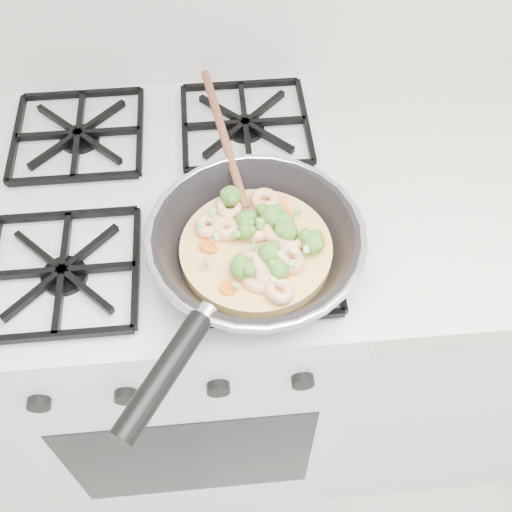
{
  "coord_description": "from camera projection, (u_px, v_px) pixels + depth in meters",
  "views": [
    {
      "loc": [
        0.09,
        1.01,
        1.67
      ],
      "look_at": [
        0.14,
        1.54,
        0.93
      ],
      "focal_mm": 42.81,
      "sensor_mm": 36.0,
      "label": 1
    }
  ],
  "objects": [
    {
      "name": "stove",
      "position": [
        188.0,
        327.0,
        1.38
      ],
      "size": [
        0.6,
        0.6,
        0.92
      ],
      "color": "white",
      "rests_on": "ground"
    },
    {
      "name": "skillet",
      "position": [
        255.0,
        246.0,
        0.89
      ],
      "size": [
        0.36,
        0.63,
        0.09
      ],
      "rotation": [
        0.0,
        0.0,
        0.41
      ],
      "color": "black",
      "rests_on": "stove"
    }
  ]
}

